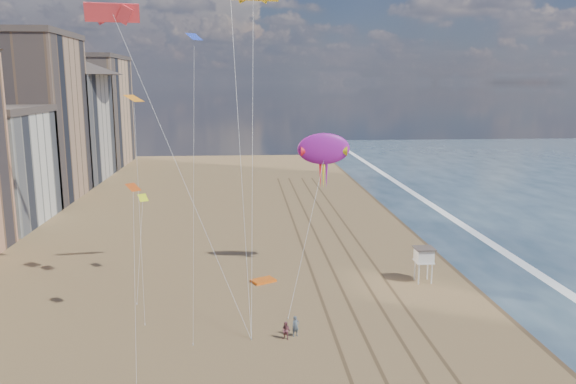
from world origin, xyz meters
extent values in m
plane|color=#42301E|center=(19.00, 40.00, 0.00)|extent=(260.00, 260.00, 0.00)
plane|color=white|center=(23.20, 40.00, 0.00)|extent=(260.00, 260.00, 0.00)
cube|color=brown|center=(-1.20, 30.00, 0.01)|extent=(0.28, 120.00, 0.01)
cube|color=brown|center=(1.20, 30.00, 0.01)|extent=(0.28, 120.00, 0.01)
cube|color=brown|center=(4.00, 30.00, 0.01)|extent=(0.28, 120.00, 0.01)
cube|color=brown|center=(6.20, 30.00, 0.01)|extent=(0.28, 120.00, 0.01)
cube|color=tan|center=(-46.00, 72.00, 14.00)|extent=(16.00, 20.00, 28.00)
cube|color=#473D38|center=(-46.00, 72.00, 28.50)|extent=(16.32, 20.40, 1.00)
cube|color=#BCB2A3|center=(-45.50, 92.00, 11.00)|extent=(15.00, 22.00, 22.00)
cone|color=#473D38|center=(-45.50, 92.00, 24.20)|extent=(34.22, 34.22, 4.40)
cube|color=tan|center=(-46.00, 114.00, 13.00)|extent=(16.00, 24.00, 26.00)
cube|color=#473D38|center=(-46.00, 114.00, 26.50)|extent=(16.32, 24.48, 1.00)
cylinder|color=white|center=(9.29, 24.13, 1.02)|extent=(0.14, 0.14, 2.04)
cylinder|color=white|center=(10.65, 24.13, 1.02)|extent=(0.14, 0.14, 2.04)
cylinder|color=white|center=(9.29, 25.48, 1.02)|extent=(0.14, 0.14, 2.04)
cylinder|color=white|center=(10.65, 25.48, 1.02)|extent=(0.14, 0.14, 2.04)
cube|color=white|center=(9.97, 24.81, 2.21)|extent=(1.81, 1.81, 0.14)
cube|color=white|center=(9.97, 24.81, 2.88)|extent=(1.70, 1.70, 1.24)
cube|color=#473D38|center=(9.97, 24.81, 3.62)|extent=(2.04, 2.04, 0.11)
cube|color=orange|center=(-6.57, 26.07, 0.13)|extent=(2.78, 2.42, 0.27)
ellipsoid|color=#99179A|center=(0.08, 29.49, 13.44)|extent=(5.02, 0.94, 2.98)
cone|color=red|center=(-1.72, 29.49, 13.22)|extent=(1.34, 1.12, 1.12)
cone|color=yellow|center=(1.87, 29.49, 13.22)|extent=(1.34, 1.12, 1.12)
cylinder|color=silver|center=(-2.33, 23.02, 6.16)|extent=(0.03, 0.03, 18.51)
imported|color=#505D67|center=(-4.40, 13.14, 0.87)|extent=(0.75, 0.64, 1.73)
imported|color=brown|center=(-5.21, 12.58, 0.75)|extent=(0.91, 0.83, 1.50)
cube|color=#F9373E|center=(-20.01, 24.24, 26.53)|extent=(4.84, 1.61, 1.65)
plane|color=#BF4511|center=(-17.47, 16.59, 11.93)|extent=(1.59, 1.58, 0.52)
plane|color=#D7E818|center=(-18.93, 28.70, 8.60)|extent=(1.47, 1.39, 0.64)
plane|color=blue|center=(-12.44, 20.15, 24.17)|extent=(1.82, 1.79, 0.64)
plane|color=orange|center=(-18.46, 24.11, 18.93)|extent=(2.19, 2.21, 0.61)
camera|label=1|loc=(-8.36, -29.37, 20.34)|focal=35.00mm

